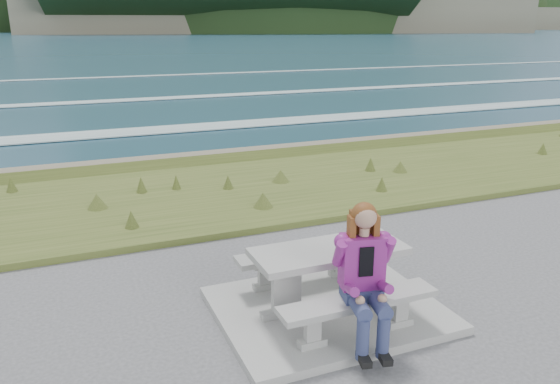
{
  "coord_description": "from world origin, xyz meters",
  "views": [
    {
      "loc": [
        -2.75,
        -5.18,
        3.34
      ],
      "look_at": [
        -0.12,
        1.2,
        1.2
      ],
      "focal_mm": 35.0,
      "sensor_mm": 36.0,
      "label": 1
    }
  ],
  "objects_px": {
    "bench_landward": "(358,307)",
    "seated_woman": "(366,295)",
    "bench_seaward": "(304,257)",
    "picnic_table": "(329,261)"
  },
  "relations": [
    {
      "from": "bench_landward",
      "to": "seated_woman",
      "type": "distance_m",
      "value": 0.25
    },
    {
      "from": "bench_seaward",
      "to": "picnic_table",
      "type": "bearing_deg",
      "value": -90.0
    },
    {
      "from": "seated_woman",
      "to": "bench_seaward",
      "type": "bearing_deg",
      "value": 102.57
    },
    {
      "from": "bench_seaward",
      "to": "seated_woman",
      "type": "height_order",
      "value": "seated_woman"
    },
    {
      "from": "picnic_table",
      "to": "bench_seaward",
      "type": "bearing_deg",
      "value": 90.0
    },
    {
      "from": "seated_woman",
      "to": "bench_landward",
      "type": "bearing_deg",
      "value": 99.87
    },
    {
      "from": "picnic_table",
      "to": "bench_seaward",
      "type": "xyz_separation_m",
      "value": [
        0.0,
        0.7,
        -0.23
      ]
    },
    {
      "from": "seated_woman",
      "to": "picnic_table",
      "type": "bearing_deg",
      "value": 102.35
    },
    {
      "from": "bench_landward",
      "to": "bench_seaward",
      "type": "distance_m",
      "value": 1.4
    },
    {
      "from": "bench_seaward",
      "to": "seated_woman",
      "type": "xyz_separation_m",
      "value": [
        -0.01,
        -1.54,
        0.21
      ]
    }
  ]
}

